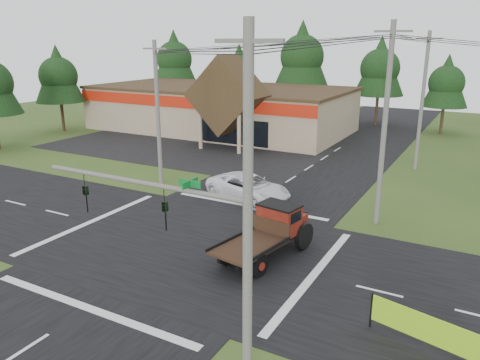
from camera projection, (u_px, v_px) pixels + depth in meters
The scene contains 19 objects.
ground at pixel (188, 245), 24.79m from camera, with size 120.00×120.00×0.00m, color #2D4619.
road_ns at pixel (188, 245), 24.79m from camera, with size 12.00×120.00×0.02m, color black.
road_ew at pixel (188, 245), 24.79m from camera, with size 120.00×12.00×0.02m, color black.
parking_apron at pixel (182, 148), 47.20m from camera, with size 28.00×14.00×0.02m, color black.
cvs_building at pixel (221, 107), 56.09m from camera, with size 30.40×18.20×9.19m.
traffic_signal_mast at pixel (200, 241), 14.55m from camera, with size 8.12×0.24×7.00m.
utility_pole_nr at pixel (248, 214), 13.43m from camera, with size 2.00×0.30×11.00m.
utility_pole_nw at pixel (158, 114), 33.66m from camera, with size 2.00×0.30×10.50m.
utility_pole_ne at pixel (385, 125), 26.15m from camera, with size 2.00×0.30×11.50m.
utility_pole_n at pixel (422, 101), 37.97m from camera, with size 2.00×0.30×11.20m.
tree_row_a at pixel (174, 57), 69.93m from camera, with size 6.72×6.72×12.12m.
tree_row_b at pixel (239, 68), 67.39m from camera, with size 5.60×5.60×10.10m.
tree_row_c at pixel (302, 54), 61.38m from camera, with size 7.28×7.28×13.13m.
tree_row_d at pixel (380, 66), 58.00m from camera, with size 6.16×6.16×11.11m.
tree_row_e at pixel (447, 81), 53.02m from camera, with size 5.04×5.04×9.09m.
tree_side_w at pixel (58, 74), 54.42m from camera, with size 5.60×5.60×10.10m.
antique_flatbed_truck at pixel (265, 234), 23.04m from camera, with size 2.31×6.05×2.53m, color #5E100D, non-canonical shape.
roadside_banner at pixel (426, 332), 16.16m from camera, with size 4.24×0.12×1.45m, color #8CC81A, non-canonical shape.
white_pickup at pixel (248, 187), 31.76m from camera, with size 2.83×6.14×1.71m, color white.
Camera 1 is at (13.35, -18.65, 10.39)m, focal length 35.00 mm.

